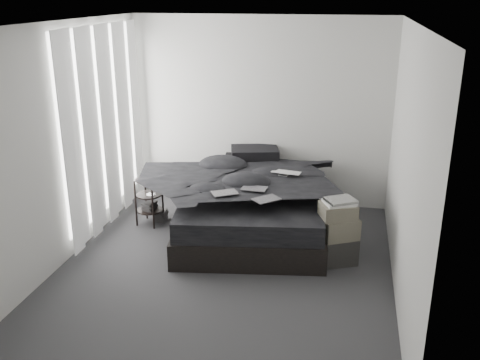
% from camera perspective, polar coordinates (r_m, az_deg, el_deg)
% --- Properties ---
extents(floor, '(3.60, 4.20, 0.01)m').
position_cam_1_polar(floor, '(5.99, -1.60, -9.31)').
color(floor, '#313033').
rests_on(floor, ground).
extents(ceiling, '(3.60, 4.20, 0.01)m').
position_cam_1_polar(ceiling, '(5.25, -1.88, 16.39)').
color(ceiling, white).
rests_on(ceiling, ground).
extents(wall_back, '(3.60, 0.01, 2.60)m').
position_cam_1_polar(wall_back, '(7.47, 2.08, 7.26)').
color(wall_back, silver).
rests_on(wall_back, ground).
extents(wall_front, '(3.60, 0.01, 2.60)m').
position_cam_1_polar(wall_front, '(3.61, -9.62, -6.85)').
color(wall_front, silver).
rests_on(wall_front, ground).
extents(wall_left, '(0.01, 4.20, 2.60)m').
position_cam_1_polar(wall_left, '(6.14, -18.31, 3.55)').
color(wall_left, silver).
rests_on(wall_left, ground).
extents(wall_right, '(0.01, 4.20, 2.60)m').
position_cam_1_polar(wall_right, '(5.36, 17.31, 1.41)').
color(wall_right, silver).
rests_on(wall_right, ground).
extents(window_left, '(0.02, 2.00, 2.30)m').
position_cam_1_polar(window_left, '(6.89, -14.55, 6.01)').
color(window_left, white).
rests_on(window_left, wall_left).
extents(curtain_left, '(0.06, 2.12, 2.48)m').
position_cam_1_polar(curtain_left, '(6.88, -14.13, 5.43)').
color(curtain_left, white).
rests_on(curtain_left, wall_left).
extents(bed, '(2.04, 2.50, 0.31)m').
position_cam_1_polar(bed, '(6.80, 1.14, -4.19)').
color(bed, black).
rests_on(bed, floor).
extents(mattress, '(1.96, 2.42, 0.24)m').
position_cam_1_polar(mattress, '(6.69, 1.15, -2.03)').
color(mattress, black).
rests_on(mattress, bed).
extents(duvet, '(1.94, 2.17, 0.26)m').
position_cam_1_polar(duvet, '(6.55, 1.15, -0.15)').
color(duvet, black).
rests_on(duvet, mattress).
extents(pillow_lower, '(0.74, 0.56, 0.15)m').
position_cam_1_polar(pillow_lower, '(7.45, 0.99, 1.87)').
color(pillow_lower, black).
rests_on(pillow_lower, mattress).
extents(pillow_upper, '(0.73, 0.59, 0.14)m').
position_cam_1_polar(pillow_upper, '(7.39, 1.59, 2.91)').
color(pillow_upper, black).
rests_on(pillow_upper, pillow_lower).
extents(laptop, '(0.40, 0.29, 0.03)m').
position_cam_1_polar(laptop, '(6.61, 4.82, 1.29)').
color(laptop, silver).
rests_on(laptop, duvet).
extents(comic_a, '(0.34, 0.31, 0.01)m').
position_cam_1_polar(comic_a, '(6.00, -1.65, -0.64)').
color(comic_a, black).
rests_on(comic_a, duvet).
extents(comic_b, '(0.30, 0.20, 0.01)m').
position_cam_1_polar(comic_b, '(6.14, 1.54, -0.11)').
color(comic_b, black).
rests_on(comic_b, duvet).
extents(comic_c, '(0.34, 0.33, 0.01)m').
position_cam_1_polar(comic_c, '(5.82, 2.85, -1.17)').
color(comic_c, black).
rests_on(comic_c, duvet).
extents(side_stand, '(0.38, 0.38, 0.61)m').
position_cam_1_polar(side_stand, '(7.03, -9.65, -2.30)').
color(side_stand, black).
rests_on(side_stand, floor).
extents(papers, '(0.24, 0.18, 0.01)m').
position_cam_1_polar(papers, '(6.91, -9.77, 0.06)').
color(papers, white).
rests_on(papers, side_stand).
extents(floor_books, '(0.13, 0.19, 0.13)m').
position_cam_1_polar(floor_books, '(7.19, -8.41, -3.79)').
color(floor_books, black).
rests_on(floor_books, floor).
extents(box_lower, '(0.51, 0.47, 0.31)m').
position_cam_1_polar(box_lower, '(6.13, 10.21, -7.29)').
color(box_lower, black).
rests_on(box_lower, floor).
extents(box_mid, '(0.49, 0.45, 0.23)m').
position_cam_1_polar(box_mid, '(6.01, 10.48, -5.01)').
color(box_mid, '#585446').
rests_on(box_mid, box_lower).
extents(box_upper, '(0.45, 0.41, 0.16)m').
position_cam_1_polar(box_upper, '(5.93, 10.40, -3.26)').
color(box_upper, '#585446').
rests_on(box_upper, box_mid).
extents(art_book_white, '(0.39, 0.36, 0.03)m').
position_cam_1_polar(art_book_white, '(5.90, 10.54, -2.38)').
color(art_book_white, silver).
rests_on(art_book_white, box_upper).
extents(art_book_snake, '(0.39, 0.36, 0.03)m').
position_cam_1_polar(art_book_snake, '(5.89, 10.67, -2.13)').
color(art_book_snake, silver).
rests_on(art_book_snake, art_book_white).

